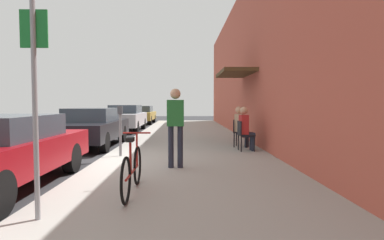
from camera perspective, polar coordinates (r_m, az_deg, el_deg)
name	(u,v)px	position (r m, az deg, el deg)	size (l,w,h in m)	color
ground_plane	(96,166)	(8.00, -17.05, -7.94)	(60.00, 60.00, 0.00)	#2D2D30
sidewalk_slab	(188,150)	(9.67, -0.71, -5.57)	(4.50, 32.00, 0.12)	#9E9B93
building_facade	(267,51)	(10.02, 13.44, 12.17)	(1.40, 32.00, 6.23)	#BC5442
parked_car_1	(92,127)	(11.44, -17.81, -1.14)	(1.80, 4.40, 1.34)	black
parked_car_2	(125,118)	(17.47, -12.02, 0.45)	(1.80, 4.40, 1.42)	#B7B7BC
parked_car_3	(141,114)	(23.62, -9.20, 1.02)	(1.80, 4.40, 1.33)	#A58433
parking_meter	(120,127)	(8.44, -12.93, -1.24)	(0.12, 0.10, 1.32)	slate
street_sign	(35,92)	(4.11, -26.70, 4.62)	(0.32, 0.06, 2.60)	gray
bicycle_0	(132,170)	(4.95, -10.81, -8.96)	(0.46, 1.71, 0.90)	black
cafe_chair_0	(244,134)	(9.27, 9.38, -2.46)	(0.46, 0.46, 0.87)	black
seated_patron_0	(246,127)	(9.27, 9.75, -1.28)	(0.44, 0.37, 1.29)	#232838
cafe_chair_1	(239,131)	(10.12, 8.50, -2.00)	(0.56, 0.56, 0.87)	black
seated_patron_1	(241,125)	(10.10, 8.84, -0.92)	(0.51, 0.47, 1.29)	#232838
pedestrian_standing	(175,121)	(6.71, -3.03, -0.25)	(0.36, 0.22, 1.70)	#232838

